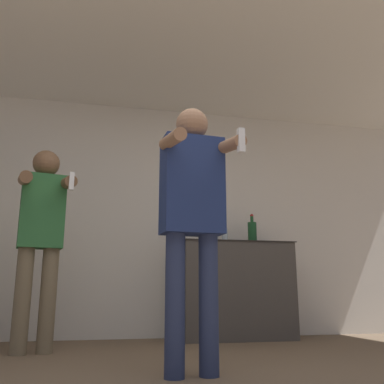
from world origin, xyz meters
TOP-DOWN VIEW (x-y plane):
  - wall_back at (0.00, 2.70)m, footprint 7.00×0.06m
  - ceiling_slab at (0.00, 1.33)m, footprint 7.00×3.19m
  - counter at (0.90, 2.40)m, footprint 1.18×0.57m
  - bottle_tall_gin at (0.66, 2.32)m, footprint 0.09×0.09m
  - bottle_short_whiskey at (1.08, 2.32)m, footprint 0.09×0.09m
  - bottle_brown_liquor at (0.78, 2.32)m, footprint 0.06×0.06m
  - person_woman_foreground at (0.04, 0.52)m, footprint 0.46×0.50m
  - person_man_side at (-0.97, 1.68)m, footprint 0.50×0.55m

SIDE VIEW (x-z plane):
  - counter at x=0.90m, z-range 0.00..0.98m
  - person_woman_foreground at x=0.04m, z-range 0.16..1.78m
  - person_man_side at x=-0.97m, z-range 0.15..1.79m
  - bottle_brown_liquor at x=0.78m, z-range 0.94..1.18m
  - bottle_short_whiskey at x=1.08m, z-range 0.94..1.25m
  - bottle_tall_gin at x=0.66m, z-range 0.95..1.27m
  - wall_back at x=0.00m, z-range 0.00..2.55m
  - ceiling_slab at x=0.00m, z-range 2.55..2.60m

